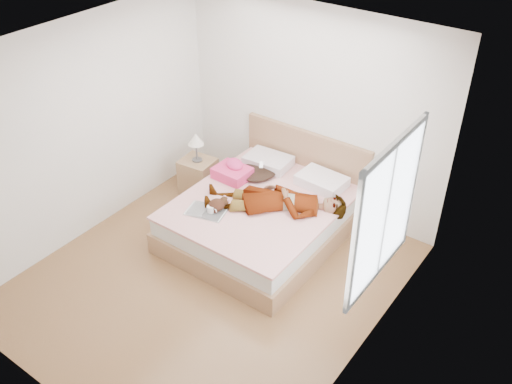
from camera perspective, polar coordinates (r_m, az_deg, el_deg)
ground at (r=6.47m, az=-4.49°, el=-8.59°), size 4.00×4.00×0.00m
woman at (r=6.60m, az=2.04°, el=-0.53°), size 1.74×1.36×0.23m
hair at (r=7.22m, az=0.31°, el=2.16°), size 0.46×0.56×0.08m
phone at (r=7.08m, az=0.54°, el=2.73°), size 0.08×0.10×0.05m
room_shell at (r=5.00m, az=12.86°, el=-2.00°), size 4.00×4.00×4.00m
bed at (r=6.92m, az=0.90°, el=-2.21°), size 1.80×2.08×1.00m
towel at (r=7.12m, az=-2.33°, el=2.12°), size 0.44×0.38×0.23m
magazine at (r=6.57m, az=-5.01°, el=-1.93°), size 0.51×0.40×0.03m
coffee_mug at (r=6.52m, az=-4.52°, el=-1.79°), size 0.13×0.10×0.10m
plush_toy at (r=6.56m, az=-3.84°, el=-1.23°), size 0.22×0.29×0.15m
nightstand at (r=7.64m, az=-5.81°, el=1.77°), size 0.46×0.42×0.92m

